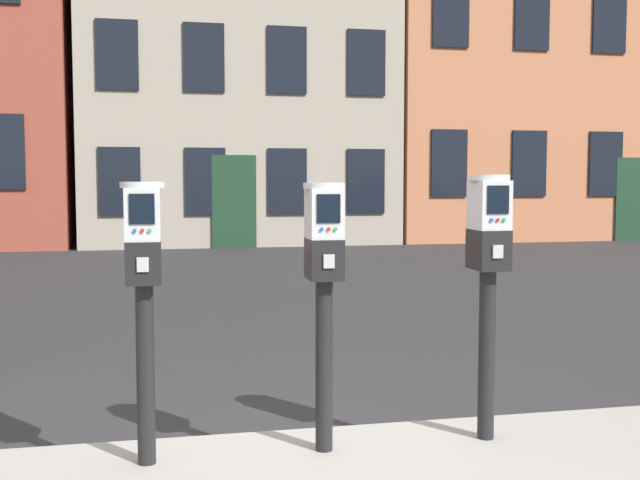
# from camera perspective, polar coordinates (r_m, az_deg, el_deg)

# --- Properties ---
(ground_plane) EXTENTS (160.00, 160.00, 0.00)m
(ground_plane) POSITION_cam_1_polar(r_m,az_deg,el_deg) (4.49, -1.57, -15.95)
(ground_plane) COLOR #28282B
(parking_meter_near_kerb) EXTENTS (0.22, 0.25, 1.41)m
(parking_meter_near_kerb) POSITION_cam_1_polar(r_m,az_deg,el_deg) (3.99, -12.58, -2.19)
(parking_meter_near_kerb) COLOR black
(parking_meter_near_kerb) RESTS_ON sidewalk_slab
(parking_meter_twin_adjacent) EXTENTS (0.22, 0.25, 1.40)m
(parking_meter_twin_adjacent) POSITION_cam_1_polar(r_m,az_deg,el_deg) (4.09, 0.30, -1.98)
(parking_meter_twin_adjacent) COLOR black
(parking_meter_twin_adjacent) RESTS_ON sidewalk_slab
(parking_meter_end_of_row) EXTENTS (0.22, 0.25, 1.45)m
(parking_meter_end_of_row) POSITION_cam_1_polar(r_m,az_deg,el_deg) (4.37, 12.03, -1.28)
(parking_meter_end_of_row) COLOR black
(parking_meter_end_of_row) RESTS_ON sidewalk_slab
(townhouse_cream_stone) EXTENTS (7.45, 5.86, 10.96)m
(townhouse_cream_stone) POSITION_cam_1_polar(r_m,az_deg,el_deg) (21.23, -6.35, 15.04)
(townhouse_cream_stone) COLOR #9E9384
(townhouse_cream_stone) RESTS_ON ground_plane
(townhouse_grey_stucco) EXTENTS (8.30, 6.89, 10.58)m
(townhouse_grey_stucco) POSITION_cam_1_polar(r_m,az_deg,el_deg) (23.86, 13.47, 13.30)
(townhouse_grey_stucco) COLOR #B7704C
(townhouse_grey_stucco) RESTS_ON ground_plane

